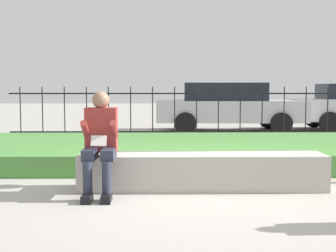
{
  "coord_description": "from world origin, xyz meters",
  "views": [
    {
      "loc": [
        -0.54,
        -5.91,
        1.32
      ],
      "look_at": [
        -0.44,
        2.1,
        0.63
      ],
      "focal_mm": 50.0,
      "sensor_mm": 36.0,
      "label": 1
    }
  ],
  "objects": [
    {
      "name": "ground_plane",
      "position": [
        0.0,
        0.0,
        0.0
      ],
      "size": [
        60.0,
        60.0,
        0.0
      ],
      "primitive_type": "plane",
      "color": "#A8A399"
    },
    {
      "name": "stone_bench",
      "position": [
        -0.03,
        0.0,
        0.2
      ],
      "size": [
        3.13,
        0.56,
        0.45
      ],
      "color": "#ADA89E",
      "rests_on": "ground_plane"
    },
    {
      "name": "person_seated_reader",
      "position": [
        -1.29,
        -0.31,
        0.68
      ],
      "size": [
        0.42,
        0.73,
        1.25
      ],
      "color": "black",
      "rests_on": "ground_plane"
    },
    {
      "name": "grass_berm",
      "position": [
        0.0,
        2.44,
        0.16
      ],
      "size": [
        10.13,
        3.47,
        0.31
      ],
      "color": "#4C893D",
      "rests_on": "ground_plane"
    },
    {
      "name": "iron_fence",
      "position": [
        -0.0,
        4.89,
        0.68
      ],
      "size": [
        8.13,
        0.03,
        1.3
      ],
      "color": "black",
      "rests_on": "ground_plane"
    },
    {
      "name": "car_parked_center",
      "position": [
        1.39,
        7.72,
        0.75
      ],
      "size": [
        4.28,
        2.12,
        1.42
      ],
      "rotation": [
        0.0,
        0.0,
        -0.04
      ],
      "color": "#B7B7BC",
      "rests_on": "ground_plane"
    }
  ]
}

